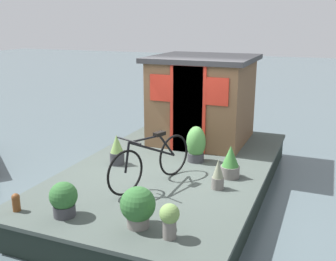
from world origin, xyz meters
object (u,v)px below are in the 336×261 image
Objects in this scene: potted_plant_lavender at (230,162)px; mooring_bollard at (16,202)px; potted_plant_thyme at (117,150)px; potted_plant_ivy at (196,145)px; potted_plant_succulent at (218,175)px; potted_plant_rosemary at (170,218)px; potted_plant_mint at (64,199)px; bicycle at (151,161)px; houseboat_cabin at (202,99)px; potted_plant_geranium at (138,206)px.

potted_plant_lavender reaches higher than mooring_bollard.
potted_plant_thyme is 0.83× the size of potted_plant_ivy.
potted_plant_succulent is at bearing -100.56° from potted_plant_thyme.
potted_plant_succulent is 0.72× the size of potted_plant_ivy.
potted_plant_lavender is 1.24× the size of potted_plant_rosemary.
potted_plant_mint is at bearing 160.99° from potted_plant_ivy.
potted_plant_thyme is 2.05m from potted_plant_lavender.
potted_plant_thyme is 1.45m from potted_plant_ivy.
potted_plant_thyme is 1.01× the size of potted_plant_lavender.
potted_plant_thyme is at bearing 79.44° from potted_plant_succulent.
bicycle is 3.10× the size of potted_plant_lavender.
potted_plant_lavender reaches higher than potted_plant_rosemary.
bicycle is (-2.66, -0.01, -0.53)m from houseboat_cabin.
houseboat_cabin is at bearing 0.28° from bicycle.
potted_plant_lavender is 2.17m from potted_plant_geranium.
potted_plant_thyme is 1.04× the size of potted_plant_geranium.
potted_plant_thyme reaches higher than mooring_bollard.
potted_plant_thyme is 2.18m from mooring_bollard.
potted_plant_geranium is at bearing -177.70° from potted_plant_ivy.
potted_plant_lavender is at bearing -17.96° from potted_plant_geranium.
bicycle is 1.34m from potted_plant_lavender.
potted_plant_ivy is (-1.36, -0.32, -0.60)m from houseboat_cabin.
potted_plant_thyme reaches higher than potted_plant_succulent.
potted_plant_lavender is (-1.89, -1.10, -0.66)m from houseboat_cabin.
bicycle is 2.54× the size of potted_plant_ivy.
potted_plant_succulent is (-0.37, -1.98, -0.03)m from potted_plant_thyme.
potted_plant_mint is at bearing 156.17° from bicycle.
potted_plant_rosemary is 1.64m from potted_plant_succulent.
potted_plant_ivy is at bearing 55.71° from potted_plant_lavender.
houseboat_cabin reaches higher than potted_plant_geranium.
potted_plant_succulent is (1.53, -0.61, -0.05)m from potted_plant_geranium.
potted_plant_rosemary is at bearing 175.11° from potted_plant_succulent.
potted_plant_lavender reaches higher than potted_plant_succulent.
potted_plant_succulent is (1.65, -1.65, -0.02)m from potted_plant_mint.
houseboat_cabin is at bearing 13.35° from potted_plant_ivy.
houseboat_cabin is 4.76× the size of potted_plant_rosemary.
potted_plant_succulent is at bearing -4.89° from potted_plant_rosemary.
potted_plant_rosemary is (-4.06, -0.90, -0.66)m from houseboat_cabin.
potted_plant_succulent reaches higher than potted_plant_mint.
potted_plant_succulent is at bearing -156.86° from houseboat_cabin.
bicycle is 6.62× the size of mooring_bollard.
potted_plant_mint is 2.33m from potted_plant_succulent.
potted_plant_lavender is at bearing -38.05° from potted_plant_mint.
bicycle is at bearing -122.11° from potted_plant_thyme.
potted_plant_succulent is (0.23, -1.02, -0.16)m from bicycle.
potted_plant_thyme is (0.60, 0.96, -0.13)m from bicycle.
potted_plant_geranium is (0.10, 0.47, 0.02)m from potted_plant_rosemary.
potted_plant_thyme is at bearing 94.72° from potted_plant_lavender.
houseboat_cabin is 2.71m from bicycle.
potted_plant_ivy is at bearing 11.99° from potted_plant_rosemary.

